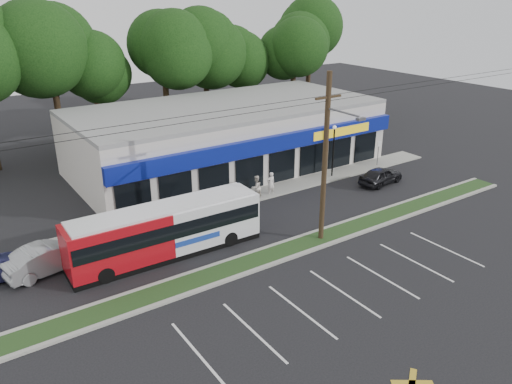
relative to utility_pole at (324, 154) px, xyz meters
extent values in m
plane|color=black|center=(-2.83, -0.93, -5.41)|extent=(120.00, 120.00, 0.00)
cube|color=#1E3716|center=(-2.83, 0.07, -5.35)|extent=(40.00, 1.60, 0.12)
cube|color=#9E9E93|center=(-2.83, -0.78, -5.34)|extent=(40.00, 0.25, 0.14)
cube|color=#9E9E93|center=(-2.83, 0.92, -5.34)|extent=(40.00, 0.25, 0.14)
cube|color=#9E9E93|center=(2.17, 8.07, -5.36)|extent=(32.00, 2.20, 0.10)
cube|color=beige|center=(2.67, 15.07, -2.91)|extent=(25.00, 12.00, 5.00)
cube|color=#101F99|center=(2.67, 8.82, -2.01)|extent=(25.00, 0.50, 1.20)
cube|color=black|center=(2.67, 9.01, -4.01)|extent=(24.00, 0.12, 2.40)
cube|color=yellow|center=(9.67, 8.55, -2.01)|extent=(6.00, 0.06, 0.70)
cube|color=gray|center=(2.67, 15.07, -0.26)|extent=(25.00, 12.00, 0.30)
cylinder|color=black|center=(0.17, 0.07, -0.41)|extent=(0.30, 0.30, 10.00)
cube|color=black|center=(0.17, 0.07, 3.19)|extent=(1.80, 0.12, 0.12)
cylinder|color=#59595E|center=(0.17, -1.13, 2.59)|extent=(0.10, 2.40, 0.10)
cube|color=#59595E|center=(0.17, -2.43, 2.49)|extent=(0.50, 0.25, 0.15)
cylinder|color=black|center=(-2.83, 0.07, 3.29)|extent=(50.00, 0.02, 0.02)
cylinder|color=black|center=(-2.83, 0.07, 2.99)|extent=(50.00, 0.02, 0.02)
cylinder|color=black|center=(8.17, 7.87, -3.41)|extent=(0.12, 0.12, 4.00)
sphere|color=silver|center=(8.17, 7.87, -1.31)|extent=(0.30, 0.30, 0.30)
cylinder|color=#59595E|center=(13.17, 7.67, -4.31)|extent=(0.06, 0.06, 2.20)
cube|color=white|center=(13.17, 7.62, -3.41)|extent=(0.45, 0.04, 0.45)
cylinder|color=black|center=(-8.83, 25.07, -2.55)|extent=(0.56, 0.56, 5.72)
sphere|color=black|center=(-8.83, 25.07, 3.04)|extent=(6.76, 6.76, 6.76)
cylinder|color=black|center=(-3.83, 25.07, -2.55)|extent=(0.56, 0.56, 5.72)
sphere|color=black|center=(-3.83, 25.07, 3.04)|extent=(6.76, 6.76, 6.76)
cylinder|color=black|center=(1.17, 25.07, -2.55)|extent=(0.56, 0.56, 5.72)
sphere|color=black|center=(1.17, 25.07, 3.04)|extent=(6.76, 6.76, 6.76)
cylinder|color=black|center=(6.17, 25.07, -2.55)|extent=(0.56, 0.56, 5.72)
sphere|color=black|center=(6.17, 25.07, 3.04)|extent=(6.76, 6.76, 6.76)
cylinder|color=black|center=(11.17, 25.07, -2.55)|extent=(0.56, 0.56, 5.72)
sphere|color=black|center=(11.17, 25.07, 3.04)|extent=(6.76, 6.76, 6.76)
cylinder|color=black|center=(16.17, 25.07, -2.55)|extent=(0.56, 0.56, 5.72)
sphere|color=black|center=(16.17, 25.07, 3.04)|extent=(6.76, 6.76, 6.76)
cylinder|color=black|center=(21.17, 25.07, -2.55)|extent=(0.56, 0.56, 5.72)
sphere|color=black|center=(21.17, 25.07, 3.04)|extent=(6.76, 6.76, 6.76)
cube|color=#AA0D15|center=(-11.00, 3.62, -3.83)|extent=(5.55, 2.39, 2.52)
cube|color=white|center=(-5.50, 3.53, -3.83)|extent=(5.55, 2.39, 2.52)
cube|color=black|center=(-8.25, 3.57, -5.23)|extent=(11.05, 2.44, 0.32)
cube|color=black|center=(-8.25, 3.57, -3.53)|extent=(10.83, 2.54, 0.87)
cube|color=black|center=(-2.71, 3.48, -3.67)|extent=(0.09, 1.95, 1.29)
cube|color=#193899|center=(-6.89, 2.39, -4.36)|extent=(2.75, 0.08, 0.32)
cube|color=white|center=(-8.25, 3.57, -2.52)|extent=(10.50, 2.24, 0.17)
cylinder|color=black|center=(-12.12, 2.61, -4.97)|extent=(0.89, 0.27, 0.88)
cylinder|color=black|center=(-12.09, 4.67, -4.97)|extent=(0.89, 0.27, 0.88)
cylinder|color=black|center=(-4.74, 2.49, -4.97)|extent=(0.89, 0.27, 0.88)
cylinder|color=black|center=(-4.71, 4.54, -4.97)|extent=(0.89, 0.27, 0.88)
imported|color=black|center=(10.20, 4.57, -4.74)|extent=(4.13, 2.02, 1.36)
imported|color=#929599|center=(-14.17, 5.50, -4.63)|extent=(5.00, 2.59, 1.57)
imported|color=navy|center=(-15.96, 6.01, -4.79)|extent=(4.59, 2.65, 1.25)
imported|color=white|center=(1.86, 7.57, -4.54)|extent=(0.65, 0.43, 1.75)
imported|color=silver|center=(0.58, 7.57, -4.54)|extent=(0.93, 0.77, 1.74)
camera|label=1|loc=(-18.20, -19.92, 8.47)|focal=35.00mm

